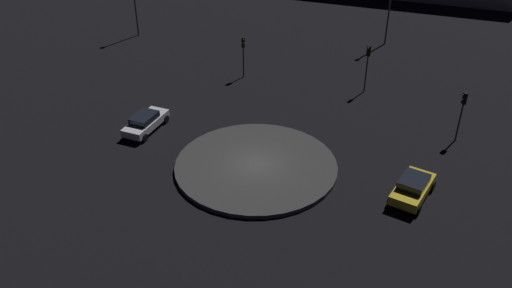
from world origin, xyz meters
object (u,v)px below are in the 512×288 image
object	(u,v)px
car_white	(146,122)
traffic_light_northwest	(462,107)
car_yellow	(413,187)
traffic_light_southwest	(243,49)
traffic_light_west	(367,60)

from	to	relation	value
car_white	traffic_light_northwest	xyz separation A→B (m)	(-9.63, 21.89, 2.14)
car_yellow	traffic_light_southwest	size ratio (longest dim) A/B	1.08
car_yellow	traffic_light_west	bearing A→B (deg)	-145.84
car_yellow	car_white	bearing A→B (deg)	-82.39
traffic_light_southwest	traffic_light_west	size ratio (longest dim) A/B	0.89
car_white	traffic_light_west	xyz separation A→B (m)	(-14.47, 13.11, 2.36)
car_yellow	car_white	world-z (taller)	car_yellow
traffic_light_southwest	car_yellow	bearing A→B (deg)	26.72
car_yellow	traffic_light_southwest	world-z (taller)	traffic_light_southwest
traffic_light_southwest	traffic_light_west	world-z (taller)	traffic_light_west
car_yellow	traffic_light_northwest	distance (m)	9.00
car_yellow	traffic_light_northwest	xyz separation A→B (m)	(-8.67, 1.22, 2.07)
car_yellow	traffic_light_southwest	bearing A→B (deg)	-116.30
car_yellow	traffic_light_west	distance (m)	15.65
traffic_light_southwest	traffic_light_west	distance (m)	11.32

